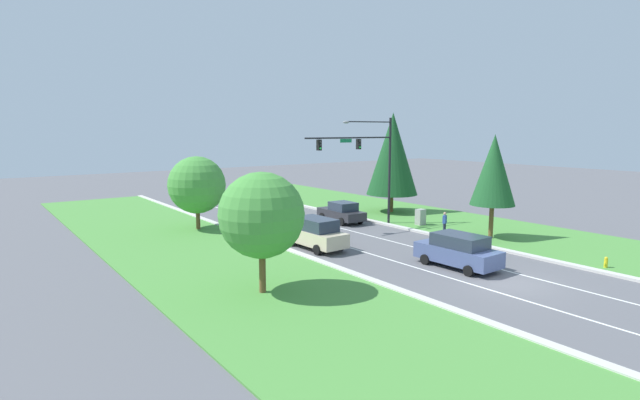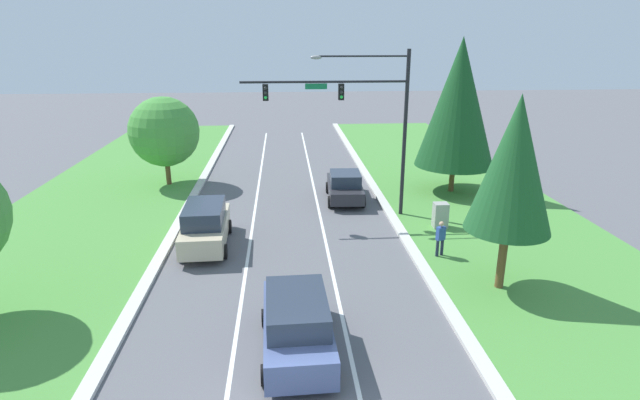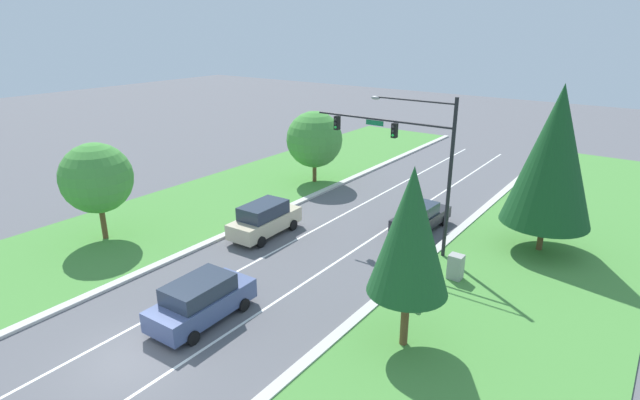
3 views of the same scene
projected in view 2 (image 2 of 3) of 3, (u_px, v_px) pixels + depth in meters
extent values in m
cylinder|color=black|center=(405.00, 136.00, 25.99)|extent=(0.20, 0.20, 8.75)
cylinder|color=black|center=(325.00, 82.00, 24.82)|extent=(8.41, 0.12, 0.12)
cube|color=#147042|center=(316.00, 86.00, 24.86)|extent=(1.10, 0.04, 0.28)
cylinder|color=black|center=(363.00, 56.00, 24.57)|extent=(4.62, 0.09, 0.09)
ellipsoid|color=gray|center=(316.00, 57.00, 24.42)|extent=(0.56, 0.28, 0.20)
cube|color=black|center=(341.00, 92.00, 25.03)|extent=(0.28, 0.32, 0.80)
sphere|color=#2D2D2D|center=(342.00, 87.00, 24.80)|extent=(0.16, 0.16, 0.16)
sphere|color=#2D2D2D|center=(342.00, 92.00, 24.87)|extent=(0.16, 0.16, 0.16)
sphere|color=#23D647|center=(341.00, 97.00, 24.94)|extent=(0.16, 0.16, 0.16)
cube|color=black|center=(266.00, 92.00, 24.76)|extent=(0.28, 0.32, 0.80)
sphere|color=#2D2D2D|center=(265.00, 88.00, 24.53)|extent=(0.16, 0.16, 0.16)
sphere|color=#2D2D2D|center=(265.00, 93.00, 24.60)|extent=(0.16, 0.16, 0.16)
sphere|color=#23D647|center=(266.00, 98.00, 24.68)|extent=(0.16, 0.16, 0.16)
cube|color=#475684|center=(297.00, 329.00, 15.34)|extent=(2.15, 4.91, 0.91)
cube|color=#283342|center=(297.00, 308.00, 14.97)|extent=(1.89, 2.96, 0.72)
cylinder|color=black|center=(323.00, 315.00, 16.99)|extent=(0.26, 0.61, 0.60)
cylinder|color=black|center=(265.00, 318.00, 16.80)|extent=(0.26, 0.61, 0.60)
cylinder|color=black|center=(335.00, 370.00, 14.15)|extent=(0.26, 0.61, 0.60)
cylinder|color=black|center=(265.00, 375.00, 13.96)|extent=(0.26, 0.61, 0.60)
cube|color=beige|center=(206.00, 230.00, 23.12)|extent=(2.07, 5.02, 0.92)
cube|color=#283342|center=(204.00, 213.00, 22.74)|extent=(1.81, 3.03, 0.80)
cylinder|color=black|center=(229.00, 226.00, 24.81)|extent=(0.26, 0.67, 0.66)
cylinder|color=black|center=(191.00, 228.00, 24.62)|extent=(0.26, 0.67, 0.66)
cylinder|color=black|center=(224.00, 252.00, 21.91)|extent=(0.26, 0.67, 0.66)
cylinder|color=black|center=(181.00, 253.00, 21.72)|extent=(0.26, 0.67, 0.66)
cube|color=#28282D|center=(345.00, 189.00, 29.73)|extent=(2.14, 4.74, 0.71)
cube|color=#283342|center=(345.00, 178.00, 29.25)|extent=(1.83, 2.17, 0.70)
cylinder|color=black|center=(358.00, 187.00, 31.24)|extent=(0.27, 0.69, 0.68)
cylinder|color=black|center=(328.00, 187.00, 31.19)|extent=(0.27, 0.69, 0.68)
cylinder|color=black|center=(363.00, 202.00, 28.50)|extent=(0.27, 0.69, 0.68)
cylinder|color=black|center=(330.00, 202.00, 28.45)|extent=(0.27, 0.69, 0.68)
cube|color=#9E9E99|center=(440.00, 216.00, 25.23)|extent=(0.70, 0.60, 1.36)
cylinder|color=#232842|center=(437.00, 249.00, 21.95)|extent=(0.14, 0.14, 0.84)
cylinder|color=#232842|center=(442.00, 248.00, 22.06)|extent=(0.14, 0.14, 0.84)
cube|color=#2D4C99|center=(441.00, 233.00, 21.78)|extent=(0.44, 0.35, 0.60)
sphere|color=tan|center=(442.00, 224.00, 21.64)|extent=(0.22, 0.22, 0.22)
cylinder|color=brown|center=(502.00, 259.00, 19.00)|extent=(0.32, 0.32, 2.47)
cone|color=#1E5628|center=(514.00, 164.00, 17.84)|extent=(3.13, 3.13, 5.01)
cylinder|color=brown|center=(168.00, 171.00, 32.58)|extent=(0.32, 0.32, 1.89)
sphere|color=#47933D|center=(164.00, 132.00, 31.76)|extent=(4.44, 4.44, 4.44)
cylinder|color=brown|center=(452.00, 179.00, 31.11)|extent=(0.32, 0.32, 1.75)
cone|color=#194C23|center=(458.00, 103.00, 29.65)|extent=(4.76, 4.76, 7.61)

